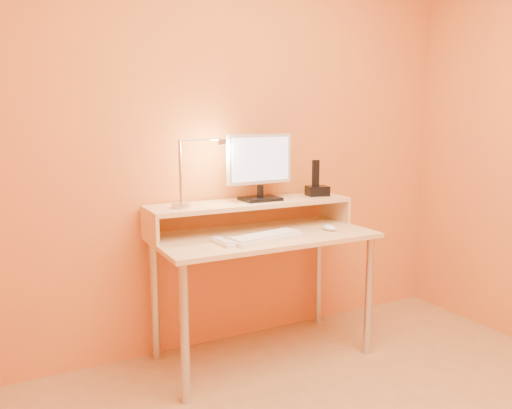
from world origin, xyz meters
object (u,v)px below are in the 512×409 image
keyboard (265,238)px  remote_control (222,242)px  monitor_panel (260,159)px  lamp_base (181,205)px  phone_dock (317,191)px  mouse (329,228)px

keyboard → remote_control: keyboard is taller
monitor_panel → keyboard: (-0.12, -0.30, -0.39)m
monitor_panel → lamp_base: (-0.49, -0.04, -0.23)m
phone_dock → mouse: 0.32m
lamp_base → keyboard: 0.48m
remote_control → keyboard: bearing=-10.7°
mouse → phone_dock: bearing=66.1°
lamp_base → keyboard: (0.37, -0.26, -0.16)m
remote_control → lamp_base: bearing=115.0°
lamp_base → remote_control: 0.31m
monitor_panel → remote_control: bearing=-147.6°
lamp_base → remote_control: bearing=-60.4°
phone_dock → remote_control: bearing=-148.3°
lamp_base → mouse: size_ratio=1.04×
lamp_base → remote_control: (0.13, -0.23, -0.16)m
monitor_panel → phone_dock: 0.45m
keyboard → lamp_base: bearing=133.3°
lamp_base → remote_control: size_ratio=0.52×
keyboard → phone_dock: bearing=17.5°
phone_dock → keyboard: (-0.52, -0.29, -0.18)m
phone_dock → mouse: bearing=-96.4°
monitor_panel → remote_control: (-0.36, -0.27, -0.39)m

